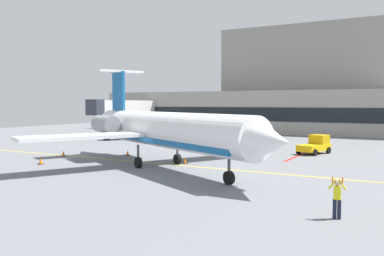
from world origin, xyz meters
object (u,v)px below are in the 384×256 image
Objects in this scene: regional_jet at (161,130)px; baggage_tug at (315,145)px; pushback_tractor at (117,134)px; fuel_tank at (191,125)px; marshaller at (337,198)px.

regional_jet is 5.98× the size of baggage_tug.
baggage_tug reaches higher than pushback_tractor.
fuel_tank is at bearing 71.40° from pushback_tractor.
marshaller is at bearing -53.19° from fuel_tank.
pushback_tractor is at bearing 174.54° from baggage_tug.
regional_jet is 18.53m from marshaller.
baggage_tug is at bearing 59.54° from regional_jet.
regional_jet is 27.47m from pushback_tractor.
baggage_tug is 25.90m from marshaller.
fuel_tank is at bearing 115.30° from regional_jet.
fuel_tank is (-24.68, 16.79, 0.67)m from baggage_tug.
marshaller is (36.00, -27.85, 0.10)m from pushback_tractor.
fuel_tank is 52.25m from marshaller.
pushback_tractor is (-20.10, 18.59, -2.26)m from regional_jet.
regional_jet is 6.38× the size of pushback_tractor.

